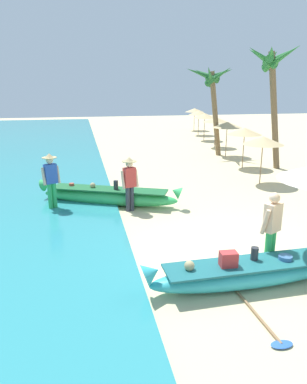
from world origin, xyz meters
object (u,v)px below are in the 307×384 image
at_px(person_vendor_hatted, 130,180).
at_px(person_tourist_customer, 272,227).
at_px(person_vendor_assistant, 51,178).
at_px(boat_green_midground, 109,196).
at_px(paddle, 262,321).
at_px(palm_tree_tall_inland, 212,83).
at_px(palm_tree_leaning_seaward, 273,70).
at_px(boat_cyan_foreground, 248,273).

distance_m(person_vendor_hatted, person_tourist_customer, 5.02).
xyz_separation_m(person_vendor_hatted, person_vendor_assistant, (-2.38, 0.48, 0.07)).
height_order(boat_green_midground, person_vendor_assistant, person_vendor_assistant).
bearing_deg(paddle, palm_tree_tall_inland, 73.66).
height_order(boat_green_midground, palm_tree_leaning_seaward, palm_tree_leaning_seaward).
bearing_deg(person_vendor_assistant, palm_tree_leaning_seaward, 24.32).
distance_m(boat_cyan_foreground, person_vendor_hatted, 5.25).
relative_size(boat_cyan_foreground, palm_tree_leaning_seaward, 0.77).
relative_size(boat_green_midground, person_tourist_customer, 2.68).
relative_size(person_vendor_assistant, palm_tree_leaning_seaward, 0.33).
bearing_deg(person_tourist_customer, palm_tree_leaning_seaward, 62.84).
xyz_separation_m(boat_cyan_foreground, palm_tree_tall_inland, (4.02, 13.47, 3.63)).
xyz_separation_m(boat_green_midground, palm_tree_tall_inland, (6.27, 7.81, 3.60)).
bearing_deg(person_vendor_assistant, boat_green_midground, 7.95).
xyz_separation_m(boat_green_midground, person_tourist_customer, (2.97, -5.15, 0.68)).
height_order(person_vendor_assistant, palm_tree_tall_inland, palm_tree_tall_inland).
relative_size(person_vendor_assistant, palm_tree_tall_inland, 0.38).
relative_size(boat_green_midground, palm_tree_leaning_seaward, 0.83).
xyz_separation_m(person_vendor_assistant, palm_tree_leaning_seaward, (9.46, 4.28, 3.38)).
bearing_deg(palm_tree_leaning_seaward, palm_tree_tall_inland, 110.49).
bearing_deg(person_tourist_customer, paddle, -120.88).
distance_m(person_tourist_customer, person_vendor_assistant, 6.83).
distance_m(boat_green_midground, palm_tree_leaning_seaward, 9.61).
height_order(person_tourist_customer, paddle, person_tourist_customer).
bearing_deg(palm_tree_leaning_seaward, person_vendor_hatted, -146.12).
height_order(person_vendor_hatted, palm_tree_leaning_seaward, palm_tree_leaning_seaward).
height_order(boat_cyan_foreground, palm_tree_leaning_seaward, palm_tree_leaning_seaward).
relative_size(palm_tree_tall_inland, palm_tree_leaning_seaward, 0.87).
height_order(boat_cyan_foreground, person_tourist_customer, person_tourist_customer).
bearing_deg(palm_tree_tall_inland, person_tourist_customer, -104.27).
height_order(person_tourist_customer, palm_tree_tall_inland, palm_tree_tall_inland).
xyz_separation_m(person_vendor_hatted, person_tourist_customer, (2.37, -4.42, -0.01)).
xyz_separation_m(person_vendor_hatted, paddle, (1.39, -6.08, -0.96)).
bearing_deg(person_vendor_hatted, person_vendor_assistant, 168.62).
distance_m(boat_green_midground, paddle, 7.09).
height_order(palm_tree_tall_inland, palm_tree_leaning_seaward, palm_tree_leaning_seaward).
relative_size(person_vendor_assistant, paddle, 0.97).
height_order(person_vendor_hatted, person_tourist_customer, person_tourist_customer).
relative_size(person_vendor_hatted, paddle, 0.91).
height_order(palm_tree_leaning_seaward, paddle, palm_tree_leaning_seaward).
bearing_deg(boat_cyan_foreground, person_tourist_customer, 35.01).
bearing_deg(boat_green_midground, boat_cyan_foreground, -68.30).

